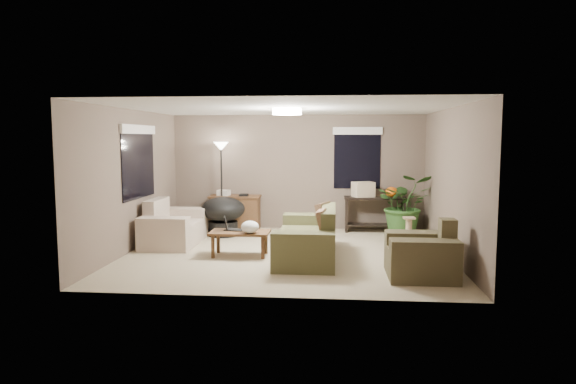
# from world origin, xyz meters

# --- Properties ---
(room_shell) EXTENTS (5.50, 5.50, 5.50)m
(room_shell) POSITION_xyz_m (0.00, 0.00, 1.25)
(room_shell) COLOR #C7B694
(room_shell) RESTS_ON ground
(main_sofa) EXTENTS (0.95, 2.20, 0.85)m
(main_sofa) POSITION_xyz_m (0.40, -0.31, 0.29)
(main_sofa) COLOR #4A4A2C
(main_sofa) RESTS_ON ground
(throw_pillows) EXTENTS (0.38, 1.39, 0.47)m
(throw_pillows) POSITION_xyz_m (0.66, -0.31, 0.65)
(throw_pillows) COLOR #8C7251
(throw_pillows) RESTS_ON main_sofa
(loveseat) EXTENTS (0.90, 1.60, 0.85)m
(loveseat) POSITION_xyz_m (-2.23, 0.61, 0.30)
(loveseat) COLOR beige
(loveseat) RESTS_ON ground
(armchair) EXTENTS (0.95, 1.00, 0.85)m
(armchair) POSITION_xyz_m (2.08, -1.35, 0.30)
(armchair) COLOR #4A442C
(armchair) RESTS_ON ground
(coffee_table) EXTENTS (1.00, 0.55, 0.42)m
(coffee_table) POSITION_xyz_m (-0.78, -0.27, 0.36)
(coffee_table) COLOR brown
(coffee_table) RESTS_ON ground
(laptop) EXTENTS (0.40, 0.29, 0.24)m
(laptop) POSITION_xyz_m (-0.95, -0.17, 0.48)
(laptop) COLOR black
(laptop) RESTS_ON coffee_table
(plastic_bag) EXTENTS (0.34, 0.31, 0.21)m
(plastic_bag) POSITION_xyz_m (-0.58, -0.42, 0.52)
(plastic_bag) COLOR white
(plastic_bag) RESTS_ON coffee_table
(desk) EXTENTS (1.10, 0.50, 0.75)m
(desk) POSITION_xyz_m (-1.34, 2.20, 0.38)
(desk) COLOR brown
(desk) RESTS_ON ground
(desk_papers) EXTENTS (0.69, 0.29, 0.12)m
(desk_papers) POSITION_xyz_m (-1.49, 2.19, 0.80)
(desk_papers) COLOR silver
(desk_papers) RESTS_ON desk
(console_table) EXTENTS (1.30, 0.40, 0.75)m
(console_table) POSITION_xyz_m (1.67, 2.22, 0.44)
(console_table) COLOR black
(console_table) RESTS_ON ground
(pumpkin) EXTENTS (0.34, 0.34, 0.22)m
(pumpkin) POSITION_xyz_m (2.02, 2.22, 0.86)
(pumpkin) COLOR orange
(pumpkin) RESTS_ON console_table
(cardboard_box) EXTENTS (0.51, 0.45, 0.32)m
(cardboard_box) POSITION_xyz_m (1.42, 2.22, 0.91)
(cardboard_box) COLOR beige
(cardboard_box) RESTS_ON console_table
(papasan_chair) EXTENTS (1.13, 1.13, 0.80)m
(papasan_chair) POSITION_xyz_m (-1.45, 1.49, 0.47)
(papasan_chair) COLOR black
(papasan_chair) RESTS_ON ground
(floor_lamp) EXTENTS (0.32, 0.32, 1.91)m
(floor_lamp) POSITION_xyz_m (-1.61, 2.08, 1.60)
(floor_lamp) COLOR black
(floor_lamp) RESTS_ON ground
(ceiling_fixture) EXTENTS (0.50, 0.50, 0.10)m
(ceiling_fixture) POSITION_xyz_m (0.00, 0.00, 2.44)
(ceiling_fixture) COLOR white
(ceiling_fixture) RESTS_ON room_shell
(houseplant) EXTENTS (1.14, 1.26, 0.98)m
(houseplant) POSITION_xyz_m (2.27, 1.96, 0.49)
(houseplant) COLOR #2D5923
(houseplant) RESTS_ON ground
(cat_scratching_post) EXTENTS (0.32, 0.32, 0.50)m
(cat_scratching_post) POSITION_xyz_m (2.23, 1.07, 0.21)
(cat_scratching_post) COLOR tan
(cat_scratching_post) RESTS_ON ground
(window_left) EXTENTS (0.05, 1.56, 1.33)m
(window_left) POSITION_xyz_m (-2.73, 0.30, 1.78)
(window_left) COLOR black
(window_left) RESTS_ON room_shell
(window_back) EXTENTS (1.06, 0.05, 1.33)m
(window_back) POSITION_xyz_m (1.30, 2.48, 1.79)
(window_back) COLOR black
(window_back) RESTS_ON room_shell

